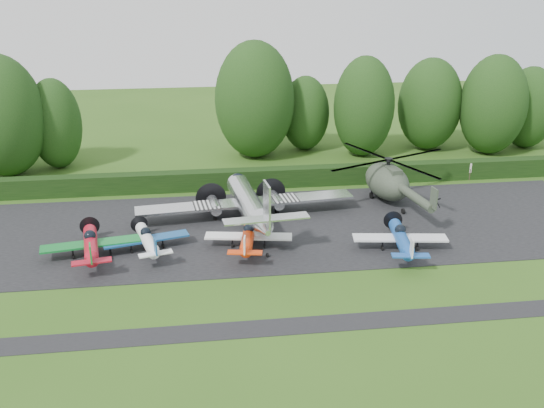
{
  "coord_description": "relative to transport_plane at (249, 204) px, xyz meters",
  "views": [
    {
      "loc": [
        -2.5,
        -39.33,
        21.79
      ],
      "look_at": [
        3.88,
        9.53,
        2.5
      ],
      "focal_mm": 40.0,
      "sensor_mm": 36.0,
      "label": 1
    }
  ],
  "objects": [
    {
      "name": "sign_board",
      "position": [
        26.73,
        8.73,
        -0.51
      ],
      "size": [
        3.43,
        0.13,
        1.93
      ],
      "rotation": [
        0.0,
        0.0,
        -0.06
      ],
      "color": "#3F3326",
      "rests_on": "ground"
    },
    {
      "name": "light_plane_orange",
      "position": [
        -0.6,
        -5.73,
        -0.66
      ],
      "size": [
        7.21,
        7.58,
        2.77
      ],
      "rotation": [
        0.0,
        0.0,
        0.16
      ],
      "color": "#ED3C0D",
      "rests_on": "ground"
    },
    {
      "name": "taxiway_verge",
      "position": [
        -2.0,
        -17.61,
        -1.81
      ],
      "size": [
        70.0,
        2.0,
        0.0
      ],
      "primitive_type": "cube",
      "color": "black",
      "rests_on": "ground"
    },
    {
      "name": "ground",
      "position": [
        -2.0,
        -11.61,
        -1.81
      ],
      "size": [
        160.0,
        160.0,
        0.0
      ],
      "primitive_type": "plane",
      "color": "#305718",
      "rests_on": "ground"
    },
    {
      "name": "light_plane_blue",
      "position": [
        11.74,
        -7.84,
        -0.58
      ],
      "size": [
        7.71,
        8.1,
        2.96
      ],
      "rotation": [
        0.0,
        0.0,
        0.14
      ],
      "color": "#1A4E9F",
      "rests_on": "ground"
    },
    {
      "name": "light_plane_red",
      "position": [
        -13.16,
        -5.76,
        -0.57
      ],
      "size": [
        7.78,
        8.18,
        2.99
      ],
      "rotation": [
        0.0,
        0.0,
        -0.17
      ],
      "color": "#B01022",
      "rests_on": "ground"
    },
    {
      "name": "tree_9",
      "position": [
        15.91,
        19.45,
        4.27
      ],
      "size": [
        7.34,
        7.34,
        12.19
      ],
      "color": "black",
      "rests_on": "ground"
    },
    {
      "name": "light_plane_white",
      "position": [
        -8.78,
        -5.13,
        -0.7
      ],
      "size": [
        6.97,
        7.33,
        2.68
      ],
      "rotation": [
        0.0,
        0.0,
        -0.26
      ],
      "color": "white",
      "rests_on": "ground"
    },
    {
      "name": "tree_5",
      "position": [
        24.92,
        21.24,
        3.96
      ],
      "size": [
        7.92,
        7.92,
        11.55
      ],
      "color": "black",
      "rests_on": "ground"
    },
    {
      "name": "tree_0",
      "position": [
        2.73,
        20.58,
        5.21
      ],
      "size": [
        9.52,
        9.52,
        14.06
      ],
      "color": "black",
      "rests_on": "ground"
    },
    {
      "name": "tree_3",
      "position": [
        -25.21,
        16.98,
        4.9
      ],
      "size": [
        9.03,
        9.03,
        13.44
      ],
      "color": "black",
      "rests_on": "ground"
    },
    {
      "name": "helicopter",
      "position": [
        14.11,
        3.59,
        0.57
      ],
      "size": [
        13.78,
        16.13,
        4.44
      ],
      "rotation": [
        0.0,
        0.0,
        -0.15
      ],
      "color": "#333C2E",
      "rests_on": "ground"
    },
    {
      "name": "tree_2",
      "position": [
        -20.29,
        19.18,
        3.37
      ],
      "size": [
        5.94,
        5.94,
        10.39
      ],
      "color": "black",
      "rests_on": "ground"
    },
    {
      "name": "hedgerow",
      "position": [
        -2.0,
        9.39,
        -1.81
      ],
      "size": [
        90.0,
        1.6,
        2.0
      ],
      "primitive_type": "cube",
      "color": "black",
      "rests_on": "ground"
    },
    {
      "name": "tree_1",
      "position": [
        31.85,
        18.29,
        4.29
      ],
      "size": [
        8.04,
        8.04,
        12.23
      ],
      "color": "black",
      "rests_on": "ground"
    },
    {
      "name": "transport_plane",
      "position": [
        0.0,
        0.0,
        0.0
      ],
      "size": [
        20.28,
        15.55,
        6.5
      ],
      "rotation": [
        0.0,
        0.0,
        -0.1
      ],
      "color": "silver",
      "rests_on": "ground"
    },
    {
      "name": "tree_6",
      "position": [
        37.7,
        20.18,
        3.38
      ],
      "size": [
        6.82,
        6.82,
        10.4
      ],
      "color": "black",
      "rests_on": "ground"
    },
    {
      "name": "apron",
      "position": [
        -2.0,
        -1.61,
        -1.81
      ],
      "size": [
        70.0,
        18.0,
        0.01
      ],
      "primitive_type": "cube",
      "color": "black",
      "rests_on": "ground"
    },
    {
      "name": "tree_8",
      "position": [
        9.35,
        22.89,
        2.87
      ],
      "size": [
        6.02,
        6.02,
        9.4
      ],
      "color": "black",
      "rests_on": "ground"
    }
  ]
}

